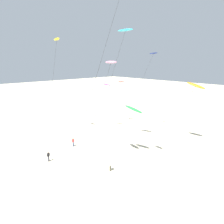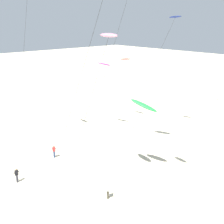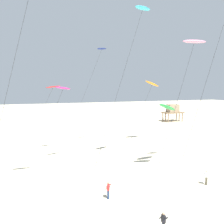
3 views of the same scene
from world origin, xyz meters
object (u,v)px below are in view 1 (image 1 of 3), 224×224
at_px(kite_green, 134,109).
at_px(kite_flyer_middle, 73,142).
at_px(kite_flyer_nearest, 110,165).
at_px(kite_red, 121,82).
at_px(kite_navy, 153,56).
at_px(kite_pink, 111,63).
at_px(kite_yellow, 56,41).
at_px(kite_flyer_furthest, 48,156).
at_px(kite_cyan, 125,31).
at_px(kite_magenta, 106,85).
at_px(kite_orange, 196,86).

height_order(kite_green, kite_flyer_middle, kite_green).
bearing_deg(kite_flyer_nearest, kite_red, 131.24).
bearing_deg(kite_navy, kite_flyer_middle, -103.98).
relative_size(kite_pink, kite_flyer_middle, 9.42).
xyz_separation_m(kite_pink, kite_yellow, (-15.95, 0.53, 3.94)).
distance_m(kite_flyer_nearest, kite_flyer_furthest, 10.33).
distance_m(kite_cyan, kite_flyer_middle, 21.60).
bearing_deg(kite_flyer_nearest, kite_yellow, 173.86).
bearing_deg(kite_flyer_nearest, kite_navy, 110.19).
relative_size(kite_magenta, kite_orange, 0.90).
relative_size(kite_green, kite_flyer_nearest, 5.26).
relative_size(kite_magenta, kite_red, 0.99).
xyz_separation_m(kite_magenta, kite_red, (-0.98, 5.48, 0.15)).
bearing_deg(kite_magenta, kite_yellow, -108.43).
relative_size(kite_magenta, kite_green, 1.24).
height_order(kite_yellow, kite_flyer_furthest, kite_yellow).
bearing_deg(kite_cyan, kite_red, 137.13).
distance_m(kite_flyer_middle, kite_flyer_furthest, 6.44).
bearing_deg(kite_flyer_nearest, kite_flyer_middle, 176.63).
bearing_deg(kite_flyer_middle, kite_orange, 50.69).
relative_size(kite_cyan, kite_flyer_nearest, 12.44).
relative_size(kite_magenta, kite_flyer_middle, 6.54).
xyz_separation_m(kite_pink, kite_green, (0.15, 4.89, -7.34)).
distance_m(kite_orange, kite_yellow, 27.40).
relative_size(kite_flyer_nearest, kite_flyer_middle, 1.00).
bearing_deg(kite_pink, kite_flyer_middle, -176.08).
height_order(kite_navy, kite_yellow, kite_yellow).
xyz_separation_m(kite_pink, kite_navy, (-5.40, 17.00, 1.38)).
height_order(kite_green, kite_cyan, kite_cyan).
distance_m(kite_orange, kite_cyan, 16.04).
distance_m(kite_magenta, kite_flyer_nearest, 20.57).
bearing_deg(kite_flyer_middle, kite_navy, 76.02).
bearing_deg(kite_magenta, kite_flyer_nearest, -39.67).
bearing_deg(kite_magenta, kite_pink, -39.08).
bearing_deg(kite_navy, kite_orange, -0.86).
distance_m(kite_yellow, kite_flyer_nearest, 25.37).
distance_m(kite_red, kite_cyan, 17.35).
bearing_deg(kite_orange, kite_red, -176.66).
distance_m(kite_cyan, kite_flyer_furthest, 23.61).
distance_m(kite_green, kite_yellow, 20.14).
relative_size(kite_cyan, kite_flyer_furthest, 12.44).
bearing_deg(kite_yellow, kite_magenta, 71.57).
height_order(kite_pink, kite_red, kite_pink).
relative_size(kite_flyer_nearest, kite_flyer_furthest, 1.00).
bearing_deg(kite_magenta, kite_navy, 42.56).
relative_size(kite_green, kite_cyan, 0.42).
bearing_deg(kite_green, kite_magenta, 157.13).
height_order(kite_pink, kite_flyer_nearest, kite_pink).
relative_size(kite_orange, kite_yellow, 0.60).
bearing_deg(kite_pink, kite_red, 130.89).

